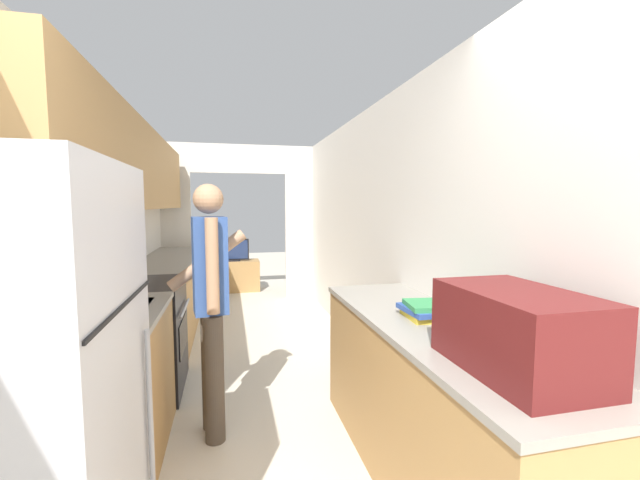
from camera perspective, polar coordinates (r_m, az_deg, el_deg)
wall_left at (r=3.61m, az=-28.62°, el=4.73°), size 0.38×7.99×2.50m
wall_right at (r=3.30m, az=11.85°, el=-0.19°), size 0.06×7.99×2.50m
wall_far_with_doorway at (r=6.40m, az=-11.64°, el=3.90°), size 2.78×0.06×2.50m
counter_left at (r=4.35m, az=-22.52°, el=-9.79°), size 0.62×4.44×0.91m
counter_right at (r=2.42m, az=15.67°, el=-21.92°), size 0.62×2.07×0.91m
refrigerator at (r=1.70m, az=-37.89°, el=-20.33°), size 0.70×0.80×1.69m
range_oven at (r=3.64m, az=-24.35°, el=-12.70°), size 0.66×0.77×1.05m
person at (r=2.71m, az=-15.59°, el=-8.76°), size 0.54×0.41×1.68m
suitcase at (r=1.70m, az=26.65°, el=-11.69°), size 0.38×0.63×0.31m
book_stack at (r=2.31m, az=14.98°, el=-9.87°), size 0.23×0.28×0.09m
tv_cabinet at (r=7.26m, az=-12.46°, el=-5.11°), size 0.91×0.42×0.55m
television at (r=7.15m, az=-12.52°, el=-1.47°), size 0.55×0.16×0.39m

